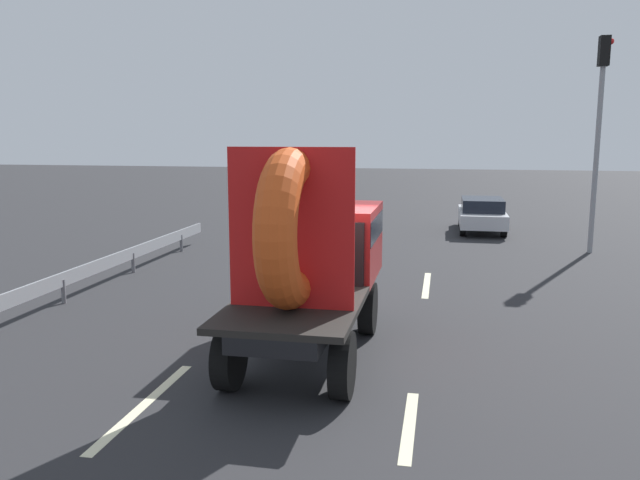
{
  "coord_description": "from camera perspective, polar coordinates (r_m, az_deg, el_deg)",
  "views": [
    {
      "loc": [
        2.21,
        -10.54,
        3.75
      ],
      "look_at": [
        0.03,
        0.56,
        1.85
      ],
      "focal_mm": 35.23,
      "sensor_mm": 36.0,
      "label": 1
    }
  ],
  "objects": [
    {
      "name": "lane_dash_right_far",
      "position": [
        16.12,
        9.65,
        -4.02
      ],
      "size": [
        0.16,
        2.76,
        0.01
      ],
      "primitive_type": "cube",
      "rotation": [
        0.0,
        0.0,
        1.57
      ],
      "color": "beige",
      "rests_on": "ground_plane"
    },
    {
      "name": "lane_dash_left_far",
      "position": [
        16.73,
        -3.11,
        -3.4
      ],
      "size": [
        0.16,
        2.4,
        0.01
      ],
      "primitive_type": "cube",
      "rotation": [
        0.0,
        0.0,
        1.57
      ],
      "color": "beige",
      "rests_on": "ground_plane"
    },
    {
      "name": "traffic_light",
      "position": [
        21.71,
        24.05,
        10.23
      ],
      "size": [
        0.42,
        0.36,
        6.73
      ],
      "color": "gray",
      "rests_on": "ground_plane"
    },
    {
      "name": "distant_sedan",
      "position": [
        25.32,
        14.49,
        2.34
      ],
      "size": [
        1.72,
        4.01,
        1.31
      ],
      "color": "black",
      "rests_on": "ground_plane"
    },
    {
      "name": "guardrail",
      "position": [
        16.54,
        -19.26,
        -2.22
      ],
      "size": [
        0.1,
        13.0,
        0.71
      ],
      "color": "gray",
      "rests_on": "ground_plane"
    },
    {
      "name": "lane_dash_left_near",
      "position": [
        9.46,
        -15.64,
        -14.16
      ],
      "size": [
        0.16,
        3.0,
        0.01
      ],
      "primitive_type": "cube",
      "rotation": [
        0.0,
        0.0,
        1.57
      ],
      "color": "beige",
      "rests_on": "ground_plane"
    },
    {
      "name": "lane_dash_right_near",
      "position": [
        8.62,
        8.11,
        -16.32
      ],
      "size": [
        0.16,
        2.08,
        0.01
      ],
      "primitive_type": "cube",
      "rotation": [
        0.0,
        0.0,
        1.57
      ],
      "color": "beige",
      "rests_on": "ground_plane"
    },
    {
      "name": "flatbed_truck",
      "position": [
        10.89,
        -0.63,
        -1.06
      ],
      "size": [
        2.02,
        4.98,
        3.58
      ],
      "color": "black",
      "rests_on": "ground_plane"
    },
    {
      "name": "ground_plane",
      "position": [
        11.41,
        -0.68,
        -9.65
      ],
      "size": [
        120.0,
        120.0,
        0.0
      ],
      "primitive_type": "plane",
      "color": "#28282B"
    }
  ]
}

